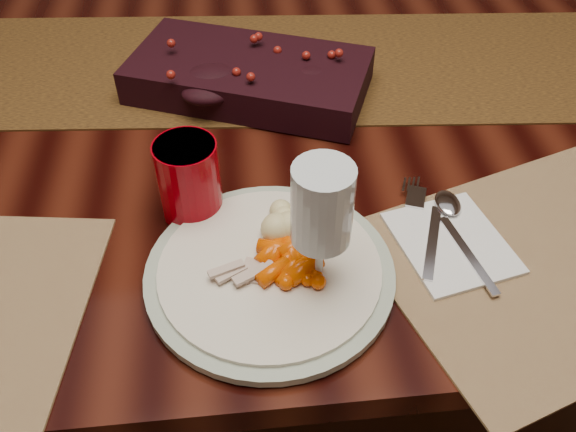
{
  "coord_description": "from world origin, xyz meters",
  "views": [
    {
      "loc": [
        -0.07,
        -0.8,
        1.32
      ],
      "look_at": [
        -0.02,
        -0.28,
        0.8
      ],
      "focal_mm": 38.0,
      "sensor_mm": 36.0,
      "label": 1
    }
  ],
  "objects": [
    {
      "name": "dinner_plate",
      "position": [
        -0.05,
        -0.33,
        0.76
      ],
      "size": [
        0.34,
        0.34,
        0.02
      ],
      "primitive_type": "cylinder",
      "rotation": [
        0.0,
        0.0,
        0.14
      ],
      "color": "silver",
      "rests_on": "placemat_main"
    },
    {
      "name": "fork",
      "position": [
        0.16,
        -0.28,
        0.76
      ],
      "size": [
        0.08,
        0.16,
        0.0
      ],
      "primitive_type": null,
      "rotation": [
        0.0,
        0.0,
        -0.36
      ],
      "color": "silver",
      "rests_on": "napkin"
    },
    {
      "name": "spoon",
      "position": [
        0.2,
        -0.3,
        0.76
      ],
      "size": [
        0.07,
        0.17,
        0.0
      ],
      "primitive_type": null,
      "rotation": [
        0.0,
        0.0,
        0.2
      ],
      "color": "#B9B9C3",
      "rests_on": "napkin"
    },
    {
      "name": "mashed_potatoes",
      "position": [
        -0.02,
        -0.26,
        0.79
      ],
      "size": [
        0.09,
        0.09,
        0.04
      ],
      "primitive_type": null,
      "rotation": [
        0.0,
        0.0,
        -0.26
      ],
      "color": "#F0D187",
      "rests_on": "dinner_plate"
    },
    {
      "name": "red_cup",
      "position": [
        -0.14,
        -0.21,
        0.81
      ],
      "size": [
        0.08,
        0.08,
        0.11
      ],
      "primitive_type": "cylinder",
      "rotation": [
        0.0,
        0.0,
        0.02
      ],
      "color": "#850009",
      "rests_on": "placemat_main"
    },
    {
      "name": "floor",
      "position": [
        0.0,
        0.0,
        0.0
      ],
      "size": [
        5.0,
        5.0,
        0.0
      ],
      "primitive_type": "plane",
      "color": "black",
      "rests_on": "ground"
    },
    {
      "name": "napkin",
      "position": [
        0.18,
        -0.3,
        0.76
      ],
      "size": [
        0.16,
        0.17,
        0.01
      ],
      "primitive_type": "cube",
      "rotation": [
        0.0,
        0.0,
        0.23
      ],
      "color": "white",
      "rests_on": "placemat_main"
    },
    {
      "name": "baby_carrots",
      "position": [
        -0.02,
        -0.34,
        0.78
      ],
      "size": [
        0.1,
        0.09,
        0.02
      ],
      "primitive_type": null,
      "rotation": [
        0.0,
        0.0,
        0.06
      ],
      "color": "#E64D00",
      "rests_on": "dinner_plate"
    },
    {
      "name": "placemat_main",
      "position": [
        0.31,
        -0.33,
        0.75
      ],
      "size": [
        0.52,
        0.44,
        0.0
      ],
      "primitive_type": "cube",
      "rotation": [
        0.0,
        0.0,
        0.32
      ],
      "color": "brown",
      "rests_on": "dining_table"
    },
    {
      "name": "wine_glass",
      "position": [
        0.01,
        -0.35,
        0.84
      ],
      "size": [
        0.08,
        0.08,
        0.18
      ],
      "primitive_type": null,
      "rotation": [
        0.0,
        0.0,
        0.25
      ],
      "color": "silver",
      "rests_on": "dining_table"
    },
    {
      "name": "table_runner",
      "position": [
        -0.05,
        0.16,
        0.75
      ],
      "size": [
        1.82,
        0.51,
        0.0
      ],
      "primitive_type": "cube",
      "rotation": [
        0.0,
        0.0,
        -0.08
      ],
      "color": "#442C09",
      "rests_on": "dining_table"
    },
    {
      "name": "centerpiece",
      "position": [
        -0.05,
        0.08,
        0.79
      ],
      "size": [
        0.43,
        0.32,
        0.08
      ],
      "primitive_type": null,
      "rotation": [
        0.0,
        0.0,
        -0.38
      ],
      "color": "black",
      "rests_on": "table_runner"
    },
    {
      "name": "dining_table",
      "position": [
        0.0,
        0.0,
        0.38
      ],
      "size": [
        1.8,
        1.0,
        0.75
      ],
      "primitive_type": "cube",
      "color": "black",
      "rests_on": "floor"
    },
    {
      "name": "turkey_shreds",
      "position": [
        -0.08,
        -0.34,
        0.78
      ],
      "size": [
        0.09,
        0.08,
        0.02
      ],
      "primitive_type": null,
      "rotation": [
        0.0,
        0.0,
        0.36
      ],
      "color": "tan",
      "rests_on": "dinner_plate"
    }
  ]
}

